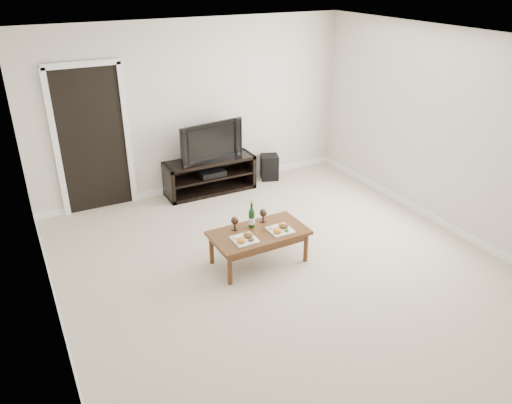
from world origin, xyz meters
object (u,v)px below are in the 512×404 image
object	(u,v)px
television	(208,140)
subwoofer	(269,167)
media_console	(210,176)
coffee_table	(259,247)

from	to	relation	value
television	subwoofer	xyz separation A→B (m)	(1.09, 0.03, -0.65)
media_console	subwoofer	size ratio (longest dim) A/B	3.41
coffee_table	television	bearing A→B (deg)	82.59
media_console	television	distance (m)	0.58
television	subwoofer	size ratio (longest dim) A/B	2.54
television	subwoofer	world-z (taller)	television
subwoofer	coffee_table	world-z (taller)	coffee_table
subwoofer	television	bearing A→B (deg)	-158.33
media_console	coffee_table	bearing A→B (deg)	-97.41
television	coffee_table	distance (m)	2.29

